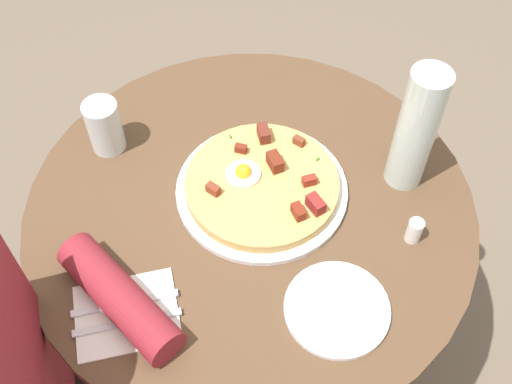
{
  "coord_description": "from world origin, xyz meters",
  "views": [
    {
      "loc": [
        0.66,
        -0.18,
        1.67
      ],
      "look_at": [
        -0.01,
        0.01,
        0.72
      ],
      "focal_mm": 44.2,
      "sensor_mm": 36.0,
      "label": 1
    }
  ],
  "objects_px": {
    "knife": "(125,303)",
    "breakfast_pizza": "(262,184)",
    "water_bottle": "(416,130)",
    "bread_plate": "(337,309)",
    "pizza_plate": "(262,190)",
    "fork": "(127,323)",
    "water_glass": "(104,126)",
    "salt_shaker": "(414,231)",
    "dining_table": "(251,250)"
  },
  "relations": [
    {
      "from": "fork",
      "to": "water_glass",
      "type": "distance_m",
      "value": 0.4
    },
    {
      "from": "salt_shaker",
      "to": "water_glass",
      "type": "bearing_deg",
      "value": -126.9
    },
    {
      "from": "dining_table",
      "to": "knife",
      "type": "distance_m",
      "value": 0.34
    },
    {
      "from": "bread_plate",
      "to": "fork",
      "type": "relative_size",
      "value": 0.99
    },
    {
      "from": "bread_plate",
      "to": "pizza_plate",
      "type": "bearing_deg",
      "value": -169.19
    },
    {
      "from": "pizza_plate",
      "to": "fork",
      "type": "relative_size",
      "value": 1.81
    },
    {
      "from": "bread_plate",
      "to": "salt_shaker",
      "type": "bearing_deg",
      "value": 118.29
    },
    {
      "from": "water_bottle",
      "to": "salt_shaker",
      "type": "xyz_separation_m",
      "value": [
        0.14,
        -0.04,
        -0.11
      ]
    },
    {
      "from": "water_glass",
      "to": "salt_shaker",
      "type": "height_order",
      "value": "water_glass"
    },
    {
      "from": "pizza_plate",
      "to": "knife",
      "type": "height_order",
      "value": "pizza_plate"
    },
    {
      "from": "bread_plate",
      "to": "water_bottle",
      "type": "distance_m",
      "value": 0.35
    },
    {
      "from": "fork",
      "to": "pizza_plate",
      "type": "bearing_deg",
      "value": 37.66
    },
    {
      "from": "knife",
      "to": "water_glass",
      "type": "height_order",
      "value": "water_glass"
    },
    {
      "from": "dining_table",
      "to": "bread_plate",
      "type": "distance_m",
      "value": 0.31
    },
    {
      "from": "bread_plate",
      "to": "water_glass",
      "type": "relative_size",
      "value": 1.58
    },
    {
      "from": "dining_table",
      "to": "water_bottle",
      "type": "relative_size",
      "value": 3.18
    },
    {
      "from": "salt_shaker",
      "to": "bread_plate",
      "type": "bearing_deg",
      "value": -61.71
    },
    {
      "from": "dining_table",
      "to": "pizza_plate",
      "type": "distance_m",
      "value": 0.17
    },
    {
      "from": "fork",
      "to": "bread_plate",
      "type": "bearing_deg",
      "value": -8.91
    },
    {
      "from": "knife",
      "to": "salt_shaker",
      "type": "bearing_deg",
      "value": 1.73
    },
    {
      "from": "breakfast_pizza",
      "to": "salt_shaker",
      "type": "height_order",
      "value": "breakfast_pizza"
    },
    {
      "from": "water_bottle",
      "to": "dining_table",
      "type": "bearing_deg",
      "value": -92.84
    },
    {
      "from": "fork",
      "to": "water_bottle",
      "type": "bearing_deg",
      "value": 18.93
    },
    {
      "from": "dining_table",
      "to": "water_glass",
      "type": "distance_m",
      "value": 0.39
    },
    {
      "from": "breakfast_pizza",
      "to": "salt_shaker",
      "type": "distance_m",
      "value": 0.29
    },
    {
      "from": "knife",
      "to": "water_glass",
      "type": "xyz_separation_m",
      "value": [
        -0.36,
        0.02,
        0.05
      ]
    },
    {
      "from": "dining_table",
      "to": "breakfast_pizza",
      "type": "xyz_separation_m",
      "value": [
        -0.02,
        0.03,
        0.19
      ]
    },
    {
      "from": "pizza_plate",
      "to": "knife",
      "type": "relative_size",
      "value": 1.81
    },
    {
      "from": "bread_plate",
      "to": "water_bottle",
      "type": "xyz_separation_m",
      "value": [
        -0.23,
        0.22,
        0.13
      ]
    },
    {
      "from": "knife",
      "to": "salt_shaker",
      "type": "xyz_separation_m",
      "value": [
        0.01,
        0.52,
        0.02
      ]
    },
    {
      "from": "pizza_plate",
      "to": "water_glass",
      "type": "height_order",
      "value": "water_glass"
    },
    {
      "from": "breakfast_pizza",
      "to": "bread_plate",
      "type": "height_order",
      "value": "breakfast_pizza"
    },
    {
      "from": "salt_shaker",
      "to": "water_bottle",
      "type": "bearing_deg",
      "value": 163.1
    },
    {
      "from": "knife",
      "to": "water_bottle",
      "type": "xyz_separation_m",
      "value": [
        -0.13,
        0.56,
        0.13
      ]
    },
    {
      "from": "salt_shaker",
      "to": "breakfast_pizza",
      "type": "bearing_deg",
      "value": -127.29
    },
    {
      "from": "dining_table",
      "to": "bread_plate",
      "type": "bearing_deg",
      "value": 18.17
    },
    {
      "from": "water_bottle",
      "to": "bread_plate",
      "type": "bearing_deg",
      "value": -43.5
    },
    {
      "from": "dining_table",
      "to": "fork",
      "type": "bearing_deg",
      "value": -55.59
    },
    {
      "from": "bread_plate",
      "to": "fork",
      "type": "height_order",
      "value": "bread_plate"
    },
    {
      "from": "knife",
      "to": "breakfast_pizza",
      "type": "bearing_deg",
      "value": 32.76
    },
    {
      "from": "bread_plate",
      "to": "water_glass",
      "type": "height_order",
      "value": "water_glass"
    },
    {
      "from": "pizza_plate",
      "to": "fork",
      "type": "bearing_deg",
      "value": -55.14
    },
    {
      "from": "dining_table",
      "to": "water_glass",
      "type": "bearing_deg",
      "value": -133.32
    },
    {
      "from": "dining_table",
      "to": "breakfast_pizza",
      "type": "height_order",
      "value": "breakfast_pizza"
    },
    {
      "from": "fork",
      "to": "water_bottle",
      "type": "relative_size",
      "value": 0.67
    },
    {
      "from": "knife",
      "to": "dining_table",
      "type": "bearing_deg",
      "value": 31.62
    },
    {
      "from": "dining_table",
      "to": "salt_shaker",
      "type": "relative_size",
      "value": 16.77
    },
    {
      "from": "pizza_plate",
      "to": "knife",
      "type": "bearing_deg",
      "value": -60.07
    },
    {
      "from": "fork",
      "to": "water_glass",
      "type": "xyz_separation_m",
      "value": [
        -0.4,
        0.03,
        0.05
      ]
    },
    {
      "from": "salt_shaker",
      "to": "dining_table",
      "type": "bearing_deg",
      "value": -120.08
    }
  ]
}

